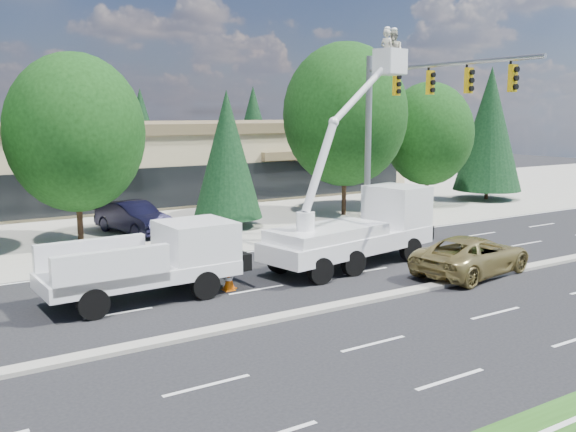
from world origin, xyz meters
TOP-DOWN VIEW (x-y plane):
  - ground at (0.00, 0.00)m, footprint 140.00×140.00m
  - concrete_apron at (0.00, 20.00)m, footprint 140.00×22.00m
  - road_median at (0.00, 0.00)m, footprint 120.00×0.55m
  - strip_mall at (0.00, 29.97)m, footprint 50.40×15.40m
  - tree_front_d at (-3.00, 15.00)m, footprint 6.51×6.51m
  - tree_front_e at (5.00, 15.00)m, footprint 3.78×3.78m
  - tree_front_f at (13.00, 15.00)m, footprint 7.50×7.50m
  - tree_front_g at (20.00, 15.00)m, footprint 5.94×5.94m
  - tree_front_h at (26.00, 15.00)m, footprint 4.79×4.79m
  - tree_back_c at (10.00, 42.00)m, footprint 4.29×4.29m
  - tree_back_d at (22.00, 42.00)m, footprint 4.53×4.53m
  - signal_mast at (10.03, 7.04)m, footprint 2.76×10.16m
  - utility_pickup at (-3.40, 4.21)m, footprint 6.58×2.73m
  - bucket_truck at (5.73, 4.33)m, footprint 8.39×3.79m
  - traffic_cone_b at (-0.70, 3.94)m, footprint 0.40×0.40m
  - traffic_cone_c at (-0.86, 3.71)m, footprint 0.40×0.40m
  - minivan at (8.19, 0.60)m, footprint 5.79×3.35m
  - parked_car_east at (0.00, 16.00)m, footprint 2.89×5.35m

SIDE VIEW (x-z plane):
  - ground at x=0.00m, z-range 0.00..0.00m
  - concrete_apron at x=0.00m, z-range 0.00..0.01m
  - road_median at x=0.00m, z-range 0.00..0.12m
  - traffic_cone_b at x=-0.70m, z-range -0.01..0.69m
  - traffic_cone_c at x=-0.86m, z-range -0.01..0.69m
  - minivan at x=8.19m, z-range 0.00..1.52m
  - parked_car_east at x=0.00m, z-range 0.00..1.67m
  - utility_pickup at x=-3.40m, z-range -0.22..2.28m
  - bucket_truck at x=5.73m, z-range -2.78..6.92m
  - strip_mall at x=0.00m, z-range 0.08..5.58m
  - tree_front_e at x=5.00m, z-range 0.27..7.72m
  - tree_back_c at x=10.00m, z-range 0.31..8.75m
  - tree_back_d at x=22.00m, z-range 0.32..9.24m
  - tree_front_g at x=20.00m, z-range 0.70..8.94m
  - tree_front_h at x=26.00m, z-range 0.34..9.79m
  - tree_front_d at x=-3.00m, z-range 0.77..9.81m
  - signal_mast at x=10.03m, z-range 1.56..10.56m
  - tree_front_f at x=13.00m, z-range 0.89..11.30m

